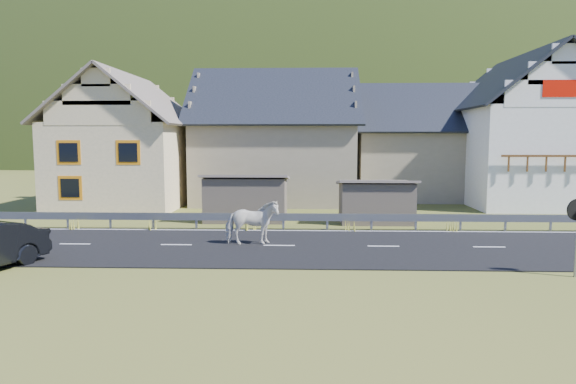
{
  "coord_description": "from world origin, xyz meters",
  "views": [
    {
      "loc": [
        1.02,
        -19.4,
        4.17
      ],
      "look_at": [
        0.28,
        1.75,
        1.93
      ],
      "focal_mm": 32.0,
      "sensor_mm": 36.0,
      "label": 1
    }
  ],
  "objects": [
    {
      "name": "conifer_patch",
      "position": [
        -55.0,
        110.0,
        6.0
      ],
      "size": [
        76.0,
        50.0,
        28.0
      ],
      "primitive_type": "ellipsoid",
      "color": "black",
      "rests_on": "ground"
    },
    {
      "name": "house_stone_b",
      "position": [
        9.0,
        17.0,
        4.24
      ],
      "size": [
        9.8,
        8.8,
        8.1
      ],
      "color": "gray",
      "rests_on": "ground"
    },
    {
      "name": "horse",
      "position": [
        -1.07,
        0.18,
        0.91
      ],
      "size": [
        1.19,
        2.16,
        1.74
      ],
      "primitive_type": "imported",
      "rotation": [
        0.0,
        0.0,
        1.7
      ],
      "color": "silver",
      "rests_on": "road"
    },
    {
      "name": "road",
      "position": [
        0.0,
        0.0,
        0.02
      ],
      "size": [
        60.0,
        7.0,
        0.04
      ],
      "primitive_type": "cube",
      "color": "black",
      "rests_on": "ground"
    },
    {
      "name": "shed_right",
      "position": [
        4.5,
        6.0,
        1.0
      ],
      "size": [
        3.8,
        2.9,
        2.2
      ],
      "primitive_type": "cube",
      "color": "brown",
      "rests_on": "ground"
    },
    {
      "name": "lane_markings",
      "position": [
        0.0,
        0.0,
        0.04
      ],
      "size": [
        60.0,
        6.6,
        0.01
      ],
      "primitive_type": "cube",
      "color": "silver",
      "rests_on": "road"
    },
    {
      "name": "guardrail",
      "position": [
        -0.0,
        3.68,
        0.56
      ],
      "size": [
        28.1,
        0.09,
        0.75
      ],
      "color": "#93969B",
      "rests_on": "ground"
    },
    {
      "name": "house_stone_a",
      "position": [
        -1.0,
        15.0,
        4.63
      ],
      "size": [
        10.8,
        9.8,
        8.9
      ],
      "color": "gray",
      "rests_on": "ground"
    },
    {
      "name": "shed_left",
      "position": [
        -2.0,
        6.5,
        1.1
      ],
      "size": [
        4.3,
        3.3,
        2.4
      ],
      "primitive_type": "cube",
      "color": "brown",
      "rests_on": "ground"
    },
    {
      "name": "ground",
      "position": [
        0.0,
        0.0,
        0.0
      ],
      "size": [
        160.0,
        160.0,
        0.0
      ],
      "primitive_type": "plane",
      "color": "#3E4A1A",
      "rests_on": "ground"
    },
    {
      "name": "house_white",
      "position": [
        15.0,
        14.0,
        5.06
      ],
      "size": [
        8.8,
        10.8,
        9.7
      ],
      "color": "white",
      "rests_on": "ground"
    },
    {
      "name": "house_cream",
      "position": [
        -10.0,
        12.0,
        4.36
      ],
      "size": [
        7.8,
        9.8,
        8.3
      ],
      "color": "beige",
      "rests_on": "ground"
    },
    {
      "name": "mountain",
      "position": [
        5.0,
        180.0,
        -20.0
      ],
      "size": [
        440.0,
        280.0,
        260.0
      ],
      "primitive_type": "ellipsoid",
      "color": "black",
      "rests_on": "ground"
    }
  ]
}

